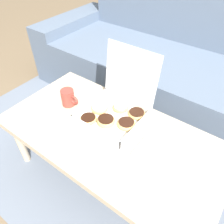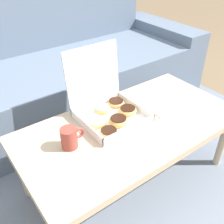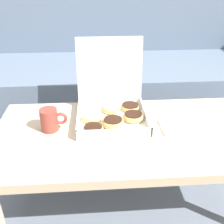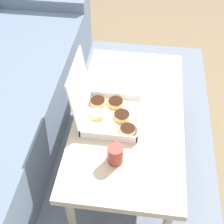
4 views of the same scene
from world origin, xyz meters
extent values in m
plane|color=#756047|center=(0.00, 0.00, 0.00)|extent=(12.00, 12.00, 0.00)
cube|color=slate|center=(0.00, 0.30, 0.01)|extent=(2.59, 1.94, 0.01)
cube|color=slate|center=(0.00, 0.69, 0.22)|extent=(1.99, 0.69, 0.44)
cube|color=slate|center=(0.00, 1.14, 0.47)|extent=(1.99, 0.20, 0.94)
cube|color=slate|center=(1.11, 0.79, 0.27)|extent=(0.24, 0.89, 0.54)
cube|color=#C6B293|center=(0.00, -0.10, 0.39)|extent=(1.17, 0.60, 0.04)
cylinder|color=#C6B293|center=(0.53, -0.34, 0.18)|extent=(0.04, 0.04, 0.37)
cylinder|color=#C6B293|center=(-0.53, 0.14, 0.18)|extent=(0.04, 0.04, 0.37)
cylinder|color=#C6B293|center=(0.53, 0.14, 0.18)|extent=(0.04, 0.04, 0.37)
cube|color=white|center=(-0.06, -0.01, 0.41)|extent=(0.32, 0.30, 0.01)
cube|color=white|center=(-0.06, -0.16, 0.43)|extent=(0.32, 0.01, 0.04)
cube|color=white|center=(-0.06, 0.14, 0.43)|extent=(0.32, 0.01, 0.04)
cube|color=white|center=(-0.21, -0.01, 0.43)|extent=(0.01, 0.30, 0.04)
cube|color=white|center=(0.10, -0.01, 0.43)|extent=(0.01, 0.30, 0.04)
cube|color=white|center=(-0.06, 0.16, 0.61)|extent=(0.32, 0.04, 0.30)
torus|color=#E0B266|center=(-0.06, -0.06, 0.43)|extent=(0.10, 0.10, 0.04)
cylinder|color=black|center=(-0.06, -0.06, 0.44)|extent=(0.08, 0.08, 0.02)
torus|color=#E0B266|center=(0.04, -0.02, 0.43)|extent=(0.10, 0.10, 0.03)
cylinder|color=black|center=(0.04, -0.02, 0.44)|extent=(0.08, 0.08, 0.02)
torus|color=#E0B266|center=(-0.14, -0.10, 0.43)|extent=(0.09, 0.09, 0.03)
cylinder|color=black|center=(-0.14, -0.10, 0.44)|extent=(0.08, 0.08, 0.01)
torus|color=#E0B266|center=(-0.06, 0.08, 0.43)|extent=(0.09, 0.09, 0.03)
cylinder|color=pink|center=(-0.06, 0.08, 0.44)|extent=(0.08, 0.08, 0.01)
torus|color=#E0B266|center=(-0.15, 0.00, 0.43)|extent=(0.10, 0.10, 0.03)
cylinder|color=white|center=(-0.15, 0.00, 0.44)|extent=(0.08, 0.08, 0.01)
torus|color=#E0B266|center=(0.04, 0.09, 0.43)|extent=(0.09, 0.09, 0.03)
cylinder|color=black|center=(0.04, 0.09, 0.44)|extent=(0.08, 0.08, 0.01)
cylinder|color=#993D33|center=(-0.34, -0.06, 0.46)|extent=(0.08, 0.08, 0.10)
torus|color=#993D33|center=(-0.28, -0.06, 0.46)|extent=(0.06, 0.01, 0.06)
cube|color=white|center=(0.23, -0.09, 0.41)|extent=(0.13, 0.13, 0.01)
camera|label=1|loc=(0.46, -0.71, 1.25)|focal=35.00mm
camera|label=2|loc=(-0.72, -0.91, 1.23)|focal=42.00mm
camera|label=3|loc=(-0.13, -1.06, 1.04)|focal=42.00mm
camera|label=4|loc=(-1.22, -0.16, 1.66)|focal=50.00mm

